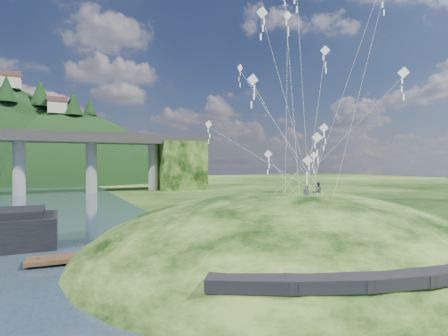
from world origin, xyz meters
name	(u,v)px	position (x,y,z in m)	size (l,w,h in m)	color
ground	(210,272)	(0.00, 0.00, 0.00)	(320.00, 320.00, 0.00)	black
grass_hill	(288,270)	(8.00, 2.00, -1.50)	(36.00, 32.00, 13.00)	black
footpath	(415,265)	(7.46, -9.74, 2.08)	(22.29, 5.84, 0.83)	black
wooden_dock	(115,254)	(-5.35, 6.33, 0.39)	(12.39, 2.70, 0.88)	#3A2518
kite_flyers	(315,183)	(10.08, 1.09, 5.80)	(3.26, 2.19, 1.79)	#262A33
kite_swarm	(299,74)	(8.91, 1.79, 14.90)	(13.79, 17.71, 19.50)	white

